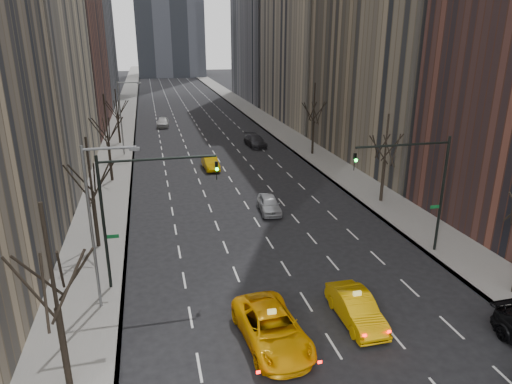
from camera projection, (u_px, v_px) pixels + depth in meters
sidewalk_left at (123, 121)px, 80.13m from camera, size 4.50×320.00×0.15m
sidewalk_right at (259, 116)px, 85.47m from camera, size 4.50×320.00×0.15m
tree_lw_a at (58, 309)px, 18.17m from camera, size 3.36×3.50×8.28m
tree_lw_b at (93, 198)px, 31.12m from camera, size 3.36×3.50×7.82m
tree_lw_c at (108, 143)px, 45.75m from camera, size 3.36×3.50×8.74m
tree_lw_d at (118, 118)px, 62.48m from camera, size 3.36×3.50×7.36m
tree_rw_b at (384, 162)px, 40.03m from camera, size 3.36×3.50×7.82m
tree_rw_c at (313, 123)px, 56.51m from camera, size 3.36×3.50×8.74m
traffic_mast_left at (133, 200)px, 25.65m from camera, size 6.69×0.39×8.00m
traffic_mast_right at (422, 178)px, 29.62m from camera, size 6.69×0.39×8.00m
streetlight_near at (97, 213)px, 23.39m from camera, size 2.83×0.22×9.00m
streetlight_far at (123, 111)px, 55.62m from camera, size 2.83×0.22×9.00m
taxi_suv at (272, 328)px, 22.02m from camera, size 3.21×6.13×1.65m
taxi_sedan at (356, 308)px, 23.72m from camera, size 1.67×4.73×1.55m
silver_sedan_ahead at (269, 204)px, 38.69m from camera, size 1.97×4.26×1.41m
far_taxi at (211, 163)px, 51.25m from camera, size 1.67×4.33×1.41m
far_suv_grey at (255, 141)px, 61.92m from camera, size 2.54×5.41×1.53m
far_car_white at (163, 122)px, 75.25m from camera, size 2.31×4.81×1.59m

